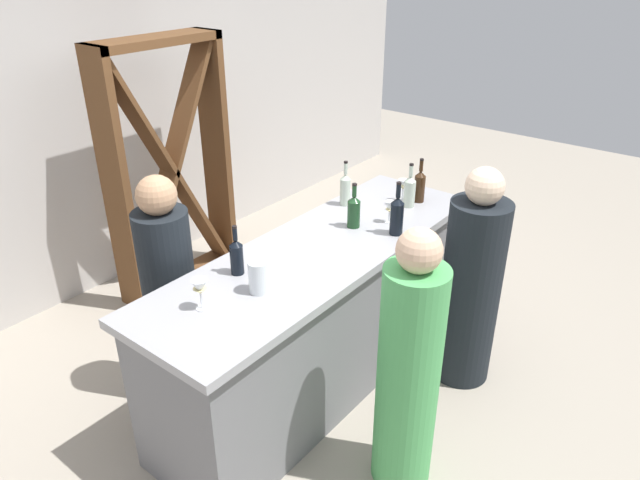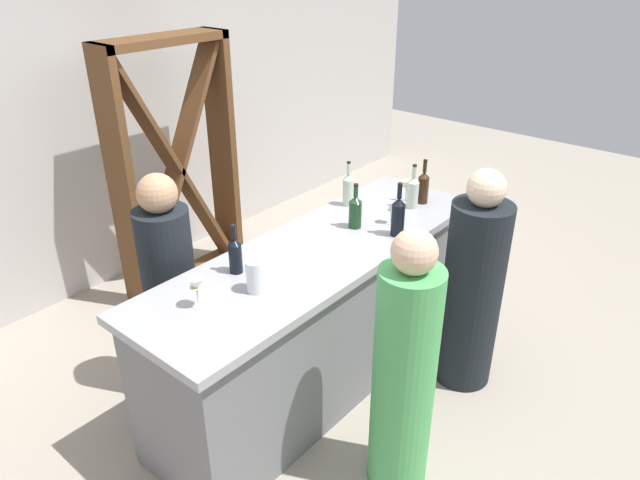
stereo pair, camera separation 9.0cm
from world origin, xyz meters
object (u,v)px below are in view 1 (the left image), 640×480
Objects in this scene: wine_bottle_leftmost_near_black at (237,256)px; wine_glass_near_left at (390,208)px; person_center_guest at (408,373)px; person_right_guest at (171,299)px; wine_bottle_center_near_black at (397,215)px; water_pitcher at (258,277)px; wine_bottle_second_right_clear_pale at (345,188)px; wine_rack at (170,171)px; wine_glass_near_center at (403,186)px; wine_glass_near_right at (200,289)px; wine_bottle_second_left_olive_green at (354,211)px; person_left_guest at (471,287)px; wine_bottle_far_right_amber_brown at (420,185)px; wine_bottle_rightmost_clear_pale at (410,190)px.

wine_glass_near_left is (1.03, -0.29, -0.01)m from wine_bottle_leftmost_near_black.
person_center_guest is 1.01× the size of person_right_guest.
water_pitcher is at bearing 168.66° from wine_bottle_center_near_black.
wine_bottle_center_near_black reaches higher than wine_bottle_second_right_clear_pale.
wine_rack is 7.05× the size of wine_bottle_leftmost_near_black.
wine_glass_near_right is at bearing 177.36° from wine_glass_near_center.
wine_bottle_second_right_clear_pale is (0.16, 0.50, -0.01)m from wine_bottle_center_near_black.
wine_bottle_second_left_olive_green is 0.53m from wine_glass_near_center.
person_center_guest is (-0.95, -0.12, 0.02)m from person_left_guest.
water_pitcher is (-0.06, -0.21, -0.02)m from wine_bottle_leftmost_near_black.
wine_rack is at bearing 55.63° from wine_glass_near_right.
person_center_guest is (-1.19, -0.78, -0.40)m from wine_glass_near_center.
wine_glass_near_right reaches higher than wine_glass_near_center.
wine_rack reaches higher than wine_glass_near_left.
person_center_guest is (-0.66, -0.81, -0.40)m from wine_bottle_second_left_olive_green.
wine_glass_near_right is (-1.77, 0.17, -0.00)m from wine_bottle_far_right_amber_brown.
person_right_guest reaches higher than person_left_guest.
wine_glass_near_left is 0.90× the size of wine_glass_near_right.
person_right_guest is (-0.12, 0.46, -0.39)m from wine_bottle_leftmost_near_black.
wine_bottle_second_right_clear_pale is at bearing 71.82° from wine_bottle_center_near_black.
wine_glass_near_right is (-1.66, 0.16, -0.00)m from wine_bottle_rightmost_clear_pale.
wine_bottle_second_left_olive_green is 0.85m from person_left_guest.
wine_bottle_second_left_olive_green is 0.94× the size of wine_bottle_far_right_amber_brown.
wine_bottle_center_near_black is at bearing -164.94° from wine_bottle_far_right_amber_brown.
wine_rack is at bearing 111.38° from wine_bottle_far_right_amber_brown.
wine_bottle_far_right_amber_brown is (0.11, -0.01, 0.00)m from wine_bottle_rightmost_clear_pale.
wine_bottle_leftmost_near_black is 1.35m from wine_bottle_rightmost_clear_pale.
wine_glass_near_center is at bearing 1.26° from water_pitcher.
wine_bottle_leftmost_near_black is 0.93× the size of wine_bottle_rightmost_clear_pale.
wine_bottle_leftmost_near_black is 0.19× the size of person_left_guest.
wine_bottle_leftmost_near_black is (-0.74, -1.48, 0.09)m from wine_rack.
wine_glass_near_left is at bearing -174.19° from wine_bottle_rightmost_clear_pale.
wine_bottle_second_right_clear_pale is 0.42m from wine_bottle_rightmost_clear_pale.
person_left_guest reaches higher than wine_bottle_rightmost_clear_pale.
wine_bottle_second_right_clear_pale is at bearing 4.51° from wine_bottle_leftmost_near_black.
wine_bottle_rightmost_clear_pale is 1.40m from person_center_guest.
wine_bottle_second_left_olive_green is 0.96× the size of wine_bottle_rightmost_clear_pale.
wine_bottle_far_right_amber_brown is 1.50m from water_pitcher.
person_center_guest is (-1.26, -0.69, -0.40)m from wine_bottle_far_right_amber_brown.
person_center_guest is at bearing 11.63° from person_right_guest.
wine_glass_near_right is (-1.71, 0.08, 0.00)m from wine_glass_near_center.
wine_bottle_far_right_amber_brown is 0.77m from person_left_guest.
person_center_guest reaches higher than wine_bottle_center_near_black.
person_center_guest reaches higher than person_right_guest.
wine_bottle_second_left_olive_green reaches higher than wine_glass_near_right.
wine_bottle_far_right_amber_brown is at bearing -10.76° from wine_bottle_leftmost_near_black.
person_right_guest is (-1.04, 0.87, -0.41)m from wine_bottle_center_near_black.
wine_bottle_far_right_amber_brown reaches higher than wine_glass_near_left.
wine_rack reaches higher than wine_bottle_second_right_clear_pale.
wine_glass_near_center is at bearing 66.58° from person_right_guest.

